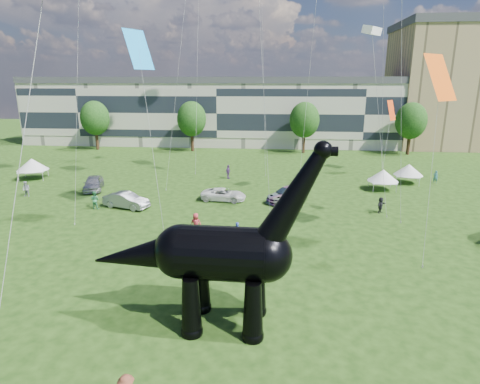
{
  "coord_description": "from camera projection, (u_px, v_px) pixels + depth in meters",
  "views": [
    {
      "loc": [
        3.46,
        -18.4,
        12.37
      ],
      "look_at": [
        0.96,
        8.0,
        5.0
      ],
      "focal_mm": 30.0,
      "sensor_mm": 36.0,
      "label": 1
    }
  ],
  "objects": [
    {
      "name": "gazebo_left",
      "position": [
        32.0,
        165.0,
        51.91
      ],
      "size": [
        4.88,
        4.88,
        2.7
      ],
      "rotation": [
        0.0,
        0.0,
        0.32
      ],
      "color": "silver",
      "rests_on": "ground"
    },
    {
      "name": "tree_far_right",
      "position": [
        411.0,
        118.0,
        68.07
      ],
      "size": [
        5.2,
        5.2,
        9.44
      ],
      "color": "#382314",
      "rests_on": "ground"
    },
    {
      "name": "tree_far_left",
      "position": [
        95.0,
        115.0,
        73.16
      ],
      "size": [
        5.2,
        5.2,
        9.44
      ],
      "color": "#382314",
      "rests_on": "ground"
    },
    {
      "name": "car_silver",
      "position": [
        93.0,
        183.0,
        46.78
      ],
      "size": [
        3.36,
        5.29,
        1.68
      ],
      "primitive_type": "imported",
      "rotation": [
        0.0,
        0.0,
        0.3
      ],
      "color": "#AEADB2",
      "rests_on": "ground"
    },
    {
      "name": "visitors",
      "position": [
        196.0,
        211.0,
        36.59
      ],
      "size": [
        48.08,
        39.9,
        1.87
      ],
      "color": "#306F79",
      "rests_on": "ground"
    },
    {
      "name": "car_white",
      "position": [
        224.0,
        195.0,
        42.76
      ],
      "size": [
        4.93,
        2.58,
        1.32
      ],
      "primitive_type": "imported",
      "rotation": [
        0.0,
        0.0,
        1.49
      ],
      "color": "white",
      "rests_on": "ground"
    },
    {
      "name": "gazebo_far",
      "position": [
        409.0,
        170.0,
        49.75
      ],
      "size": [
        4.26,
        4.26,
        2.43
      ],
      "rotation": [
        0.0,
        0.0,
        -0.26
      ],
      "color": "silver",
      "rests_on": "ground"
    },
    {
      "name": "dinosaur_sculpture",
      "position": [
        214.0,
        256.0,
        20.23
      ],
      "size": [
        12.39,
        3.48,
        10.16
      ],
      "rotation": [
        0.0,
        0.0,
        -0.03
      ],
      "color": "black",
      "rests_on": "ground"
    },
    {
      "name": "ground",
      "position": [
        208.0,
        322.0,
        21.28
      ],
      "size": [
        220.0,
        220.0,
        0.0
      ],
      "primitive_type": "plane",
      "color": "#16330C",
      "rests_on": "ground"
    },
    {
      "name": "tree_mid_left",
      "position": [
        192.0,
        116.0,
        71.52
      ],
      "size": [
        5.2,
        5.2,
        9.44
      ],
      "color": "#382314",
      "rests_on": "ground"
    },
    {
      "name": "terrace_row",
      "position": [
        221.0,
        114.0,
        79.87
      ],
      "size": [
        78.0,
        11.0,
        12.0
      ],
      "primitive_type": "cube",
      "color": "beige",
      "rests_on": "ground"
    },
    {
      "name": "tree_mid_right",
      "position": [
        305.0,
        117.0,
        69.71
      ],
      "size": [
        5.2,
        5.2,
        9.44
      ],
      "color": "#382314",
      "rests_on": "ground"
    },
    {
      "name": "car_dark",
      "position": [
        288.0,
        194.0,
        42.48
      ],
      "size": [
        5.23,
        5.48,
        1.57
      ],
      "primitive_type": "imported",
      "rotation": [
        0.0,
        0.0,
        -0.73
      ],
      "color": "#595960",
      "rests_on": "ground"
    },
    {
      "name": "car_grey",
      "position": [
        126.0,
        200.0,
        40.26
      ],
      "size": [
        5.01,
        2.98,
        1.56
      ],
      "primitive_type": "imported",
      "rotation": [
        0.0,
        0.0,
        1.27
      ],
      "color": "gray",
      "rests_on": "ground"
    },
    {
      "name": "gazebo_near",
      "position": [
        383.0,
        176.0,
        46.72
      ],
      "size": [
        3.52,
        3.52,
        2.43
      ],
      "rotation": [
        0.0,
        0.0,
        -0.01
      ],
      "color": "white",
      "rests_on": "ground"
    },
    {
      "name": "apartment_block",
      "position": [
        470.0,
        88.0,
        77.05
      ],
      "size": [
        28.0,
        18.0,
        22.0
      ],
      "primitive_type": "cube",
      "color": "tan",
      "rests_on": "ground"
    }
  ]
}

